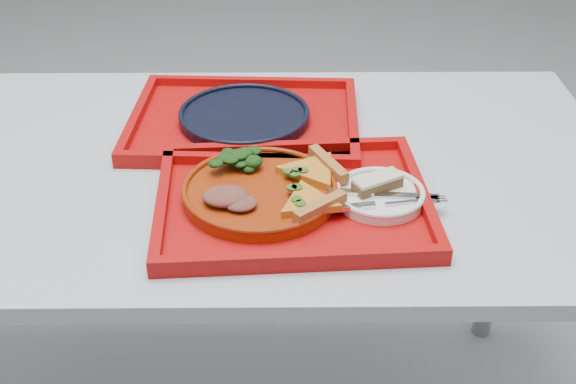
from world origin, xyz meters
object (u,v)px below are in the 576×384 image
Objects in this scene: dessert_bar at (377,183)px; navy_plate at (244,117)px; tray_far at (245,123)px; dinner_plate at (260,193)px; tray_main at (293,203)px.

navy_plate is at bearing 101.60° from dessert_bar.
navy_plate is (0.00, 0.00, 0.01)m from tray_far.
dinner_plate is 1.00× the size of navy_plate.
dinner_plate is 0.28m from navy_plate.
navy_plate is 0.36m from dessert_bar.
dessert_bar is at bearing -49.43° from navy_plate.
dinner_plate is at bearing -79.47° from tray_far.
navy_plate is at bearing 104.49° from tray_main.
tray_main is 0.30m from tray_far.
tray_far is 0.36m from dessert_bar.
navy_plate is (-0.09, 0.29, 0.01)m from tray_main.
dinner_plate reaches higher than navy_plate.
dessert_bar is (0.14, 0.01, 0.03)m from tray_main.
dinner_plate is at bearing 166.29° from tray_main.
dessert_bar is (0.20, 0.00, 0.02)m from dinner_plate.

